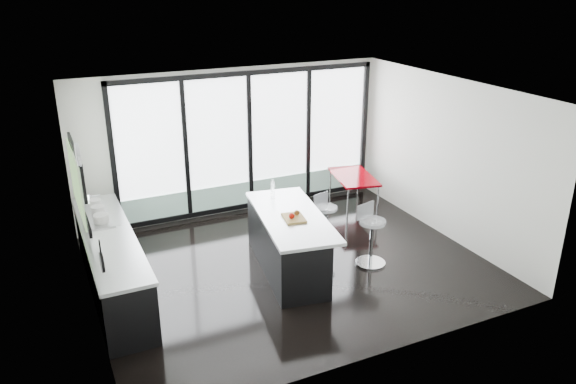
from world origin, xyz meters
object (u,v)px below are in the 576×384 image
island (287,242)px  red_table (353,191)px  bar_stool_far (326,225)px  bar_stool_near (371,242)px

island → red_table: island is taller
bar_stool_far → red_table: bearing=27.1°
bar_stool_far → red_table: bar_stool_far is taller
bar_stool_far → red_table: (1.26, 1.19, -0.01)m
island → bar_stool_near: (1.29, -0.43, -0.08)m
bar_stool_near → bar_stool_far: bearing=90.8°
bar_stool_near → bar_stool_far: 1.02m
bar_stool_far → bar_stool_near: bearing=-90.0°
bar_stool_near → bar_stool_far: size_ratio=1.14×
island → bar_stool_far: 1.16m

